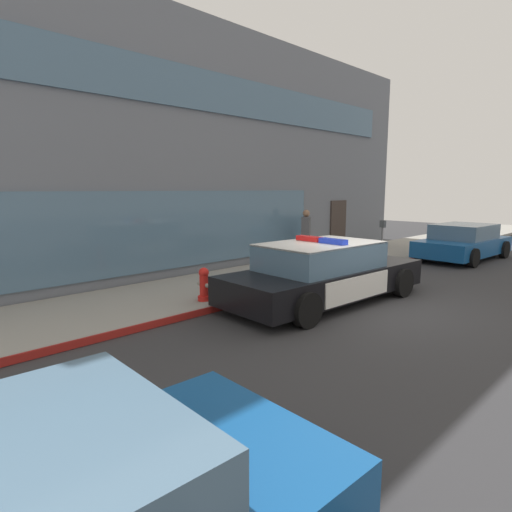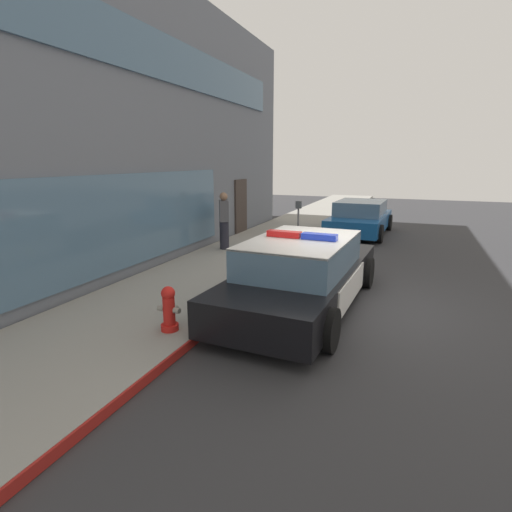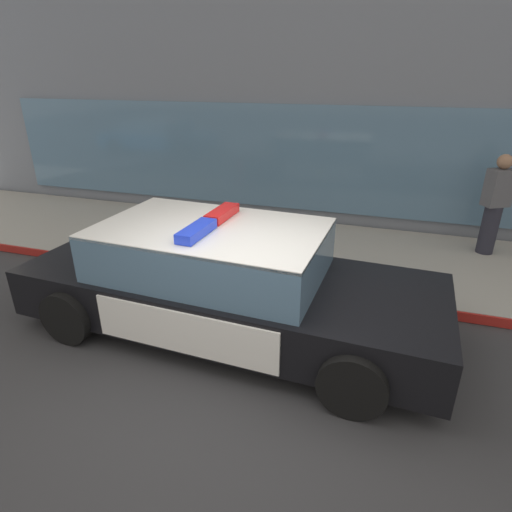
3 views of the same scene
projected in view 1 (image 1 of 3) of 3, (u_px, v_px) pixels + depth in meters
name	position (u px, v px, depth m)	size (l,w,h in m)	color
ground	(363.00, 304.00, 9.49)	(48.00, 48.00, 0.00)	#303033
sidewalk	(258.00, 278.00, 11.83)	(48.00, 3.01, 0.15)	gray
curb_red_paint	(300.00, 287.00, 10.76)	(28.80, 0.04, 0.14)	maroon
storefront_building	(156.00, 159.00, 15.71)	(18.50, 8.71, 7.28)	slate
police_cruiser	(324.00, 273.00, 9.54)	(5.27, 2.30, 1.49)	black
fire_hydrant	(204.00, 285.00, 9.17)	(0.34, 0.39, 0.73)	red
car_down_street	(463.00, 242.00, 15.40)	(4.41, 2.21, 1.29)	#144C8C
pedestrian_on_sidewalk	(306.00, 235.00, 14.35)	(0.48, 0.42, 1.71)	#23232D
parking_meter	(382.00, 232.00, 14.46)	(0.12, 0.18, 1.34)	slate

